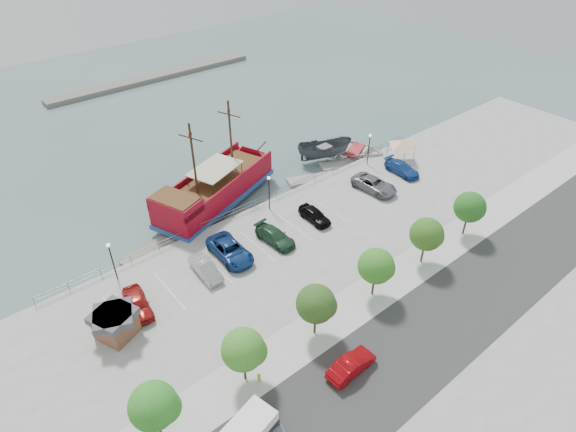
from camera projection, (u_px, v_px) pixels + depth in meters
ground at (307, 244)px, 50.85m from camera, size 160.00×160.00×0.00m
land_slab at (485, 372)px, 37.47m from camera, size 100.00×58.00×1.20m
street at (433, 328)px, 40.24m from camera, size 100.00×8.00×0.04m
sidewalk at (379, 289)px, 43.99m from camera, size 100.00×4.00×0.05m
seawall_railing at (263, 200)px, 54.83m from camera, size 50.00×0.06×1.00m
far_shore at (154, 77)px, 90.16m from camera, size 40.00×3.00×0.80m
pirate_ship at (223, 184)px, 56.61m from camera, size 19.55×11.51×12.16m
patrol_boat at (324, 152)px, 64.38m from camera, size 7.86×5.89×2.87m
speedboat at (355, 151)px, 65.71m from camera, size 8.62×9.58×1.63m
dock_west at (157, 248)px, 49.94m from camera, size 8.06×3.84×0.44m
dock_mid at (313, 179)px, 61.12m from camera, size 6.90×4.22×0.38m
dock_east at (346, 164)px, 64.11m from camera, size 7.08×4.42×0.39m
shed at (115, 323)px, 38.98m from camera, size 3.96×3.96×2.50m
canopy_tent at (403, 140)px, 61.69m from camera, size 4.54×4.54×3.40m
street_sedan at (351, 365)px, 36.43m from camera, size 4.33×1.67×1.41m
fire_hydrant at (259, 377)px, 35.91m from camera, size 0.26×0.26×0.76m
lamp_post_left at (111, 255)px, 43.36m from camera, size 0.36×0.36×4.28m
lamp_post_mid at (269, 187)px, 52.60m from camera, size 0.36×0.36×4.28m
lamp_post_right at (369, 144)px, 60.81m from camera, size 0.36×0.36×4.28m
tree_a at (156, 406)px, 30.80m from camera, size 3.30×3.20×5.00m
tree_b at (245, 350)px, 34.39m from camera, size 3.30×3.20×5.00m
tree_c at (318, 304)px, 37.99m from camera, size 3.30×3.20×5.00m
tree_d at (378, 267)px, 41.58m from camera, size 3.30×3.20×5.00m
tree_e at (428, 235)px, 45.17m from camera, size 3.30×3.20×5.00m
tree_f at (471, 208)px, 48.76m from camera, size 3.30×3.20×5.00m
parked_car_a at (138, 304)px, 41.47m from camera, size 2.53×4.81×1.56m
parked_car_b at (206, 268)px, 45.19m from camera, size 1.77×4.49×1.45m
parked_car_c at (230, 250)px, 47.19m from camera, size 2.89×5.92×1.62m
parked_car_d at (275, 236)px, 49.17m from camera, size 2.41×5.01×1.41m
parked_car_e at (315, 215)px, 52.16m from camera, size 1.88×4.29×1.44m
parked_car_g at (374, 185)px, 57.03m from camera, size 3.13×5.88×1.57m
parked_car_h at (402, 168)px, 60.25m from camera, size 2.24×5.02×1.43m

